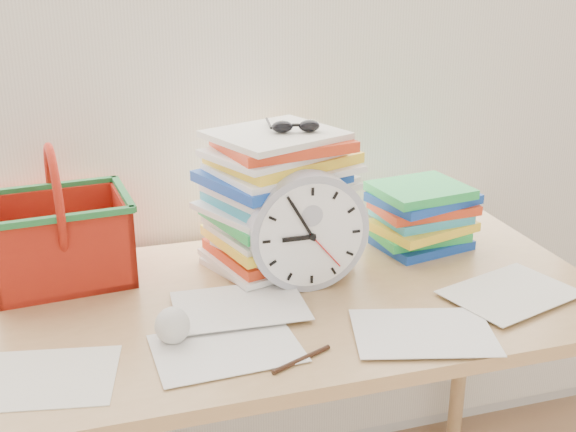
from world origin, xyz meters
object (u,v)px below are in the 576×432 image
object	(u,v)px
desk	(278,327)
clock	(308,231)
book_stack	(424,215)
basket	(57,216)
paper_stack	(277,200)

from	to	relation	value
desk	clock	size ratio (longest dim) A/B	5.39
book_stack	basket	xyz separation A→B (m)	(-0.86, 0.05, 0.07)
desk	basket	size ratio (longest dim) A/B	4.65
paper_stack	book_stack	world-z (taller)	paper_stack
book_stack	paper_stack	bearing A→B (deg)	-179.12
desk	basket	distance (m)	0.53
clock	book_stack	xyz separation A→B (m)	(0.35, 0.14, -0.05)
clock	desk	bearing A→B (deg)	-162.71
clock	basket	size ratio (longest dim) A/B	0.86
clock	basket	world-z (taller)	basket
clock	basket	xyz separation A→B (m)	(-0.51, 0.20, 0.02)
desk	paper_stack	size ratio (longest dim) A/B	4.39
clock	book_stack	bearing A→B (deg)	22.32
clock	book_stack	size ratio (longest dim) A/B	0.99
desk	book_stack	bearing A→B (deg)	21.46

